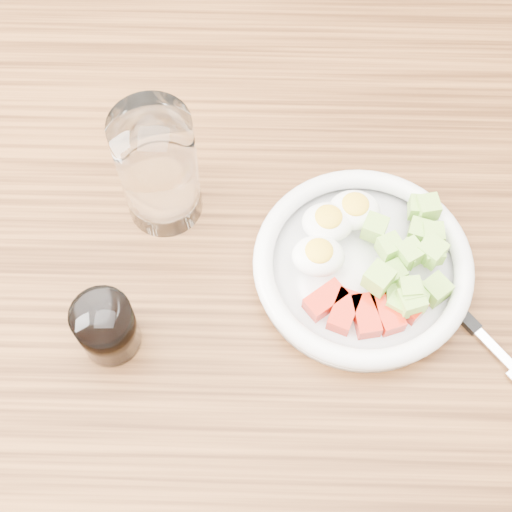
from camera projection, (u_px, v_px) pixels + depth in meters
The scene contains 6 objects.
ground at pixel (261, 431), 1.51m from camera, with size 4.00×4.00×0.00m, color brown.
dining_table at pixel (264, 309), 0.91m from camera, with size 1.50×0.90×0.77m.
bowl at pixel (364, 263), 0.80m from camera, with size 0.25×0.25×0.06m.
fork at pixel (463, 317), 0.79m from camera, with size 0.14×0.17×0.01m.
water_glass at pixel (158, 169), 0.79m from camera, with size 0.09×0.09×0.16m, color white.
coffee_glass at pixel (107, 327), 0.75m from camera, with size 0.06×0.06×0.07m.
Camera 1 is at (-0.00, -0.35, 1.51)m, focal length 50.00 mm.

